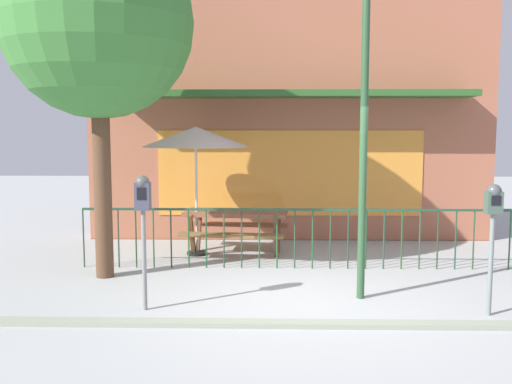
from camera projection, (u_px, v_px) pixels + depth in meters
name	position (u px, v px, depth m)	size (l,w,h in m)	color
ground	(301.00, 302.00, 7.23)	(40.00, 40.00, 0.00)	#A5A8A8
pub_storefront	(290.00, 102.00, 11.29)	(8.08, 1.34, 5.58)	#55351F
patio_fence_front	(295.00, 228.00, 8.95)	(6.81, 0.04, 0.97)	#204632
picnic_table_left	(236.00, 220.00, 10.02)	(1.93, 1.53, 0.79)	brown
patio_umbrella	(196.00, 138.00, 9.80)	(1.88, 1.88, 2.26)	black
parking_meter_near	(493.00, 214.00, 6.61)	(0.18, 0.17, 1.58)	slate
parking_meter_far	(143.00, 207.00, 6.81)	(0.18, 0.17, 1.66)	gray
street_tree	(98.00, 24.00, 8.11)	(2.78, 2.78, 5.14)	brown
street_lamp	(365.00, 91.00, 7.13)	(0.28, 0.28, 4.17)	#2D5230
curb_edge	(305.00, 326.00, 6.36)	(11.31, 0.20, 0.11)	gray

